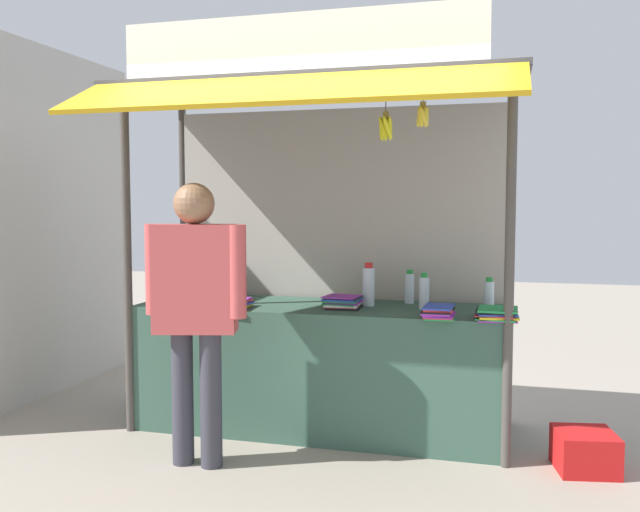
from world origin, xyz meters
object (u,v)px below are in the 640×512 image
Objects in this scene: water_bottle_left at (489,296)px; water_bottle_far_right at (238,282)px; water_bottle_far_left at (369,286)px; banana_bunch_rightmost at (423,116)px; magazine_stack_rear_center at (343,302)px; magazine_stack_back_right at (497,314)px; water_bottle_center at (410,288)px; water_bottle_mid_left at (176,282)px; magazine_stack_right at (439,312)px; banana_bunch_inner_right at (386,127)px; water_bottle_front_left at (424,292)px; vendor_person at (195,297)px; magazine_stack_front_right at (231,304)px; plastic_crate at (585,451)px.

water_bottle_left is 1.92m from water_bottle_far_right.
banana_bunch_rightmost reaches higher than water_bottle_far_left.
magazine_stack_rear_center is 1.15× the size of banana_bunch_rightmost.
magazine_stack_back_right is (1.95, -0.57, -0.08)m from water_bottle_far_right.
magazine_stack_back_right is (0.62, -0.55, -0.08)m from water_bottle_center.
water_bottle_mid_left is 0.47m from water_bottle_far_right.
water_bottle_far_left is 0.67m from magazine_stack_right.
magazine_stack_back_right is 1.34m from banana_bunch_inner_right.
water_bottle_front_left reaches higher than magazine_stack_rear_center.
banana_bunch_inner_right is at bearing 3.79° from vendor_person.
magazine_stack_front_right is 0.58m from vendor_person.
magazine_stack_front_right is (0.58, -0.32, -0.10)m from water_bottle_mid_left.
water_bottle_front_left is at bearing -8.78° from water_bottle_far_left.
water_bottle_far_left is 0.95m from magazine_stack_back_right.
water_bottle_far_left is 1.00× the size of magazine_stack_right.
vendor_person reaches higher than magazine_stack_back_right.
magazine_stack_rear_center is at bearing 169.72° from magazine_stack_back_right.
magazine_stack_right reaches higher than magazine_stack_front_right.
magazine_stack_back_right is (2.34, -0.31, -0.09)m from water_bottle_mid_left.
water_bottle_left is 0.29m from magazine_stack_back_right.
water_bottle_center is at bearing 30.52° from vendor_person.
water_bottle_left is 1.29m from banana_bunch_rightmost.
water_bottle_center is 1.32m from banana_bunch_inner_right.
water_bottle_front_left is 0.37m from magazine_stack_right.
water_bottle_far_left is (1.46, 0.05, 0.02)m from water_bottle_mid_left.
water_bottle_mid_left is 2.26m from banana_bunch_rightmost.
water_bottle_front_left is 1.23m from banana_bunch_rightmost.
plastic_crate is at bearing -9.18° from magazine_stack_rear_center.
magazine_stack_rear_center is at bearing 170.82° from plastic_crate.
vendor_person is (-1.14, -1.14, 0.04)m from water_bottle_center.
water_bottle_left is at bearing 9.82° from magazine_stack_front_right.
banana_bunch_rightmost is (-0.09, -0.18, 1.19)m from magazine_stack_right.
water_bottle_front_left reaches higher than magazine_stack_right.
water_bottle_center reaches higher than plastic_crate.
banana_bunch_rightmost is at bearing -8.94° from magazine_stack_front_right.
water_bottle_mid_left is at bearing 170.09° from magazine_stack_right.
water_bottle_mid_left is 0.87× the size of magazine_stack_back_right.
water_bottle_front_left is 0.56m from magazine_stack_rear_center.
water_bottle_front_left is at bearing -0.45° from water_bottle_mid_left.
magazine_stack_front_right is 1.19× the size of magazine_stack_rear_center.
magazine_stack_back_right is at bearing 0.52° from magazine_stack_front_right.
banana_bunch_rightmost is (0.17, -0.78, 1.12)m from water_bottle_center.
magazine_stack_rear_center is (0.74, 0.20, 0.01)m from magazine_stack_front_right.
water_bottle_left reaches higher than plastic_crate.
water_bottle_left reaches higher than magazine_stack_front_right.
water_bottle_left is 0.98× the size of water_bottle_far_right.
plastic_crate is at bearing -16.51° from water_bottle_far_left.
plastic_crate is (2.28, 0.52, -0.92)m from vendor_person.
magazine_stack_rear_center is at bearing 32.04° from vendor_person.
water_bottle_far_left reaches higher than water_bottle_center.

